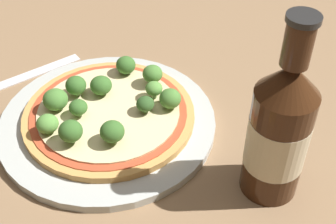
# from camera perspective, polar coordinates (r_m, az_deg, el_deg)

# --- Properties ---
(ground_plane) EXTENTS (3.00, 3.00, 0.00)m
(ground_plane) POSITION_cam_1_polar(r_m,az_deg,el_deg) (0.65, -8.01, -1.55)
(ground_plane) COLOR #846647
(plate) EXTENTS (0.30, 0.30, 0.01)m
(plate) POSITION_cam_1_polar(r_m,az_deg,el_deg) (0.65, -7.36, -1.25)
(plate) COLOR #B2B7B2
(plate) RESTS_ON ground_plane
(pizza) EXTENTS (0.23, 0.23, 0.01)m
(pizza) POSITION_cam_1_polar(r_m,az_deg,el_deg) (0.64, -7.22, -0.25)
(pizza) COLOR tan
(pizza) RESTS_ON plate
(broccoli_floret_0) EXTENTS (0.03, 0.03, 0.03)m
(broccoli_floret_0) POSITION_cam_1_polar(r_m,az_deg,el_deg) (0.63, 0.27, 1.65)
(broccoli_floret_0) COLOR #7A9E5B
(broccoli_floret_0) RESTS_ON pizza
(broccoli_floret_1) EXTENTS (0.03, 0.03, 0.03)m
(broccoli_floret_1) POSITION_cam_1_polar(r_m,az_deg,el_deg) (0.59, -11.79, -2.31)
(broccoli_floret_1) COLOR #7A9E5B
(broccoli_floret_1) RESTS_ON pizza
(broccoli_floret_2) EXTENTS (0.02, 0.02, 0.02)m
(broccoli_floret_2) POSITION_cam_1_polar(r_m,az_deg,el_deg) (0.63, -10.88, 0.54)
(broccoli_floret_2) COLOR #7A9E5B
(broccoli_floret_2) RESTS_ON pizza
(broccoli_floret_3) EXTENTS (0.03, 0.03, 0.03)m
(broccoli_floret_3) POSITION_cam_1_polar(r_m,az_deg,el_deg) (0.61, -14.48, -1.40)
(broccoli_floret_3) COLOR #7A9E5B
(broccoli_floret_3) RESTS_ON pizza
(broccoli_floret_4) EXTENTS (0.03, 0.03, 0.03)m
(broccoli_floret_4) POSITION_cam_1_polar(r_m,az_deg,el_deg) (0.66, -11.17, 3.19)
(broccoli_floret_4) COLOR #7A9E5B
(broccoli_floret_4) RESTS_ON pizza
(broccoli_floret_5) EXTENTS (0.02, 0.02, 0.03)m
(broccoli_floret_5) POSITION_cam_1_polar(r_m,az_deg,el_deg) (0.64, -1.72, 2.85)
(broccoli_floret_5) COLOR #7A9E5B
(broccoli_floret_5) RESTS_ON pizza
(broccoli_floret_6) EXTENTS (0.03, 0.03, 0.03)m
(broccoli_floret_6) POSITION_cam_1_polar(r_m,az_deg,el_deg) (0.69, -5.17, 5.71)
(broccoli_floret_6) COLOR #7A9E5B
(broccoli_floret_6) RESTS_ON pizza
(broccoli_floret_7) EXTENTS (0.02, 0.02, 0.02)m
(broccoli_floret_7) POSITION_cam_1_polar(r_m,az_deg,el_deg) (0.62, -2.79, 0.98)
(broccoli_floret_7) COLOR #7A9E5B
(broccoli_floret_7) RESTS_ON pizza
(broccoli_floret_8) EXTENTS (0.03, 0.03, 0.03)m
(broccoli_floret_8) POSITION_cam_1_polar(r_m,az_deg,el_deg) (0.66, -8.17, 3.23)
(broccoli_floret_8) COLOR #7A9E5B
(broccoli_floret_8) RESTS_ON pizza
(broccoli_floret_9) EXTENTS (0.03, 0.03, 0.03)m
(broccoli_floret_9) POSITION_cam_1_polar(r_m,az_deg,el_deg) (0.67, -2.16, 4.85)
(broccoli_floret_9) COLOR #7A9E5B
(broccoli_floret_9) RESTS_ON pizza
(broccoli_floret_10) EXTENTS (0.03, 0.03, 0.03)m
(broccoli_floret_10) POSITION_cam_1_polar(r_m,az_deg,el_deg) (0.64, -13.56, 1.48)
(broccoli_floret_10) COLOR #7A9E5B
(broccoli_floret_10) RESTS_ON pizza
(broccoli_floret_11) EXTENTS (0.03, 0.03, 0.03)m
(broccoli_floret_11) POSITION_cam_1_polar(r_m,az_deg,el_deg) (0.58, -6.82, -2.39)
(broccoli_floret_11) COLOR #7A9E5B
(broccoli_floret_11) RESTS_ON pizza
(beer_bottle) EXTENTS (0.07, 0.07, 0.23)m
(beer_bottle) POSITION_cam_1_polar(r_m,az_deg,el_deg) (0.52, 13.38, -2.30)
(beer_bottle) COLOR #381E0F
(beer_bottle) RESTS_ON ground_plane
(fork) EXTENTS (0.03, 0.16, 0.00)m
(fork) POSITION_cam_1_polar(r_m,az_deg,el_deg) (0.76, -16.38, 4.46)
(fork) COLOR silver
(fork) RESTS_ON ground_plane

